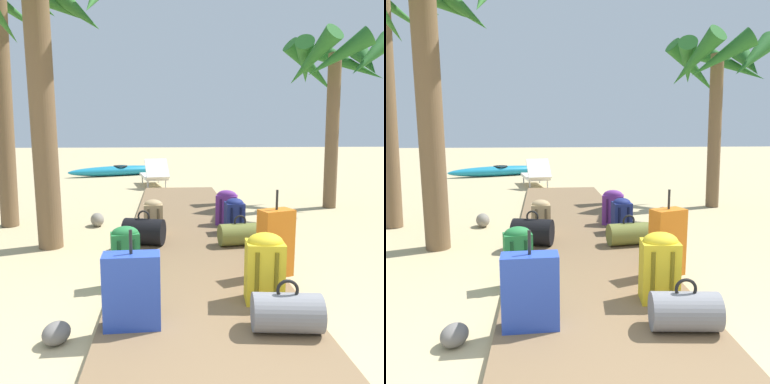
# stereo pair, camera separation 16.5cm
# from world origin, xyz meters

# --- Properties ---
(ground_plane) EXTENTS (60.00, 60.00, 0.00)m
(ground_plane) POSITION_xyz_m (0.00, 3.22, 0.00)
(ground_plane) COLOR tan
(boardwalk) EXTENTS (1.70, 8.05, 0.08)m
(boardwalk) POSITION_xyz_m (0.00, 4.03, 0.04)
(boardwalk) COLOR brown
(boardwalk) RESTS_ON ground
(backpack_green) EXTENTS (0.30, 0.24, 0.53)m
(backpack_green) POSITION_xyz_m (-0.73, 2.01, 0.36)
(backpack_green) COLOR #237538
(backpack_green) RESTS_ON boardwalk
(suitcase_orange) EXTENTS (0.38, 0.29, 0.88)m
(suitcase_orange) POSITION_xyz_m (0.76, 2.00, 0.42)
(suitcase_orange) COLOR orange
(suitcase_orange) RESTS_ON boardwalk
(backpack_purple) EXTENTS (0.36, 0.27, 0.54)m
(backpack_purple) POSITION_xyz_m (0.61, 4.11, 0.37)
(backpack_purple) COLOR #6B2D84
(backpack_purple) RESTS_ON boardwalk
(duffel_bag_olive) EXTENTS (0.56, 0.35, 0.39)m
(duffel_bag_olive) POSITION_xyz_m (0.61, 3.04, 0.22)
(duffel_bag_olive) COLOR olive
(duffel_bag_olive) RESTS_ON boardwalk
(backpack_yellow) EXTENTS (0.34, 0.29, 0.61)m
(backpack_yellow) POSITION_xyz_m (0.50, 1.42, 0.40)
(backpack_yellow) COLOR gold
(backpack_yellow) RESTS_ON boardwalk
(duffel_bag_black) EXTENTS (0.57, 0.45, 0.45)m
(duffel_bag_black) POSITION_xyz_m (-0.62, 3.15, 0.25)
(duffel_bag_black) COLOR black
(duffel_bag_black) RESTS_ON boardwalk
(backpack_navy) EXTENTS (0.27, 0.28, 0.50)m
(backpack_navy) POSITION_xyz_m (0.65, 3.65, 0.34)
(backpack_navy) COLOR navy
(backpack_navy) RESTS_ON boardwalk
(duffel_bag_grey) EXTENTS (0.53, 0.34, 0.40)m
(duffel_bag_grey) POSITION_xyz_m (0.54, 0.92, 0.23)
(duffel_bag_grey) COLOR slate
(duffel_bag_grey) RESTS_ON boardwalk
(backpack_tan) EXTENTS (0.28, 0.24, 0.49)m
(backpack_tan) POSITION_xyz_m (-0.51, 3.66, 0.34)
(backpack_tan) COLOR tan
(backpack_tan) RESTS_ON boardwalk
(suitcase_blue) EXTENTS (0.42, 0.20, 0.75)m
(suitcase_blue) POSITION_xyz_m (-0.58, 1.06, 0.37)
(suitcase_blue) COLOR #2847B7
(suitcase_blue) RESTS_ON boardwalk
(palm_tree_near_left) EXTENTS (2.22, 2.15, 3.81)m
(palm_tree_near_left) POSITION_xyz_m (-1.83, 3.32, 2.88)
(palm_tree_near_left) COLOR brown
(palm_tree_near_left) RESTS_ON ground
(palm_tree_far_right) EXTENTS (2.18, 2.24, 3.40)m
(palm_tree_far_right) POSITION_xyz_m (2.95, 5.76, 2.65)
(palm_tree_far_right) COLOR brown
(palm_tree_far_right) RESTS_ON ground
(lounge_chair) EXTENTS (0.88, 1.63, 0.79)m
(lounge_chair) POSITION_xyz_m (-0.66, 8.87, 0.33)
(lounge_chair) COLOR white
(lounge_chair) RESTS_ON ground
(kayak) EXTENTS (3.44, 1.74, 0.34)m
(kayak) POSITION_xyz_m (-1.90, 11.48, 0.17)
(kayak) COLOR teal
(kayak) RESTS_ON ground
(rock_left_mid) EXTENTS (0.29, 0.34, 0.22)m
(rock_left_mid) POSITION_xyz_m (-1.45, 4.46, 0.11)
(rock_left_mid) COLOR gray
(rock_left_mid) RESTS_ON ground
(rock_left_near) EXTENTS (0.27, 0.28, 0.16)m
(rock_left_near) POSITION_xyz_m (-1.13, 1.00, 0.08)
(rock_left_near) COLOR slate
(rock_left_near) RESTS_ON ground
(rock_right_mid) EXTENTS (0.46, 0.48, 0.29)m
(rock_right_mid) POSITION_xyz_m (1.40, 3.87, 0.15)
(rock_right_mid) COLOR #5B5651
(rock_right_mid) RESTS_ON ground
(rock_right_near) EXTENTS (0.24, 0.24, 0.14)m
(rock_right_near) POSITION_xyz_m (1.72, 5.05, 0.07)
(rock_right_near) COLOR #5B5651
(rock_right_near) RESTS_ON ground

